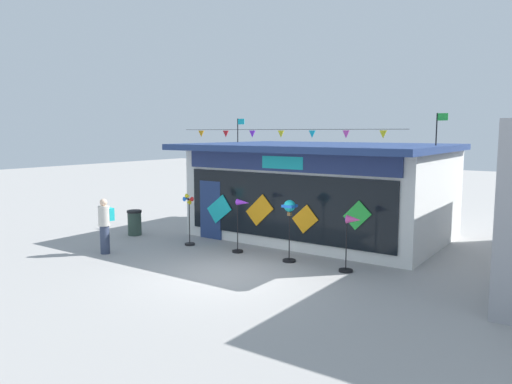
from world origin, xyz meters
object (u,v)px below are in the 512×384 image
Objects in this scene: wind_spinner_left at (241,218)px; wind_spinner_center_left at (289,215)px; wind_spinner_center_right at (351,235)px; wind_spinner_far_left at (189,215)px; person_near_camera at (105,225)px; kite_shop_building at (323,189)px; trash_bin at (135,223)px.

wind_spinner_center_left reaches higher than wind_spinner_left.
wind_spinner_left is at bearing 179.55° from wind_spinner_center_right.
wind_spinner_center_left is at bearing 179.94° from wind_spinner_center_right.
wind_spinner_far_left is 2.63m from person_near_camera.
kite_shop_building is at bearing 103.55° from wind_spinner_center_left.
trash_bin is at bearing -179.28° from wind_spinner_center_left.
wind_spinner_left is 3.60m from wind_spinner_center_right.
kite_shop_building is 7.44m from person_near_camera.
wind_spinner_center_left is 1.16× the size of wind_spinner_center_right.
wind_spinner_center_right is (2.77, -3.74, -0.66)m from kite_shop_building.
trash_bin is at bearing -179.46° from wind_spinner_center_right.
wind_spinner_center_left is (3.73, 0.13, 0.34)m from wind_spinner_far_left.
wind_spinner_center_left reaches higher than person_near_camera.
trash_bin is (-4.67, -0.11, -0.63)m from wind_spinner_left.
person_near_camera is at bearing -124.10° from kite_shop_building.
wind_spinner_left is 4.11m from person_near_camera.
kite_shop_building reaches higher than wind_spinner_left.
wind_spinner_center_left is (1.73, -0.03, 0.25)m from wind_spinner_left.
trash_bin is (-6.40, -0.08, -0.89)m from wind_spinner_center_left.
person_near_camera is 1.88× the size of trash_bin.
wind_spinner_far_left is 1.02× the size of wind_spinner_left.
kite_shop_building is 4.69m from wind_spinner_center_right.
trash_bin is at bearing 179.02° from wind_spinner_far_left.
kite_shop_building is 3.84m from wind_spinner_left.
wind_spinner_left reaches higher than wind_spinner_center_right.
wind_spinner_left is 1.85× the size of trash_bin.
trash_bin is (-2.67, 0.05, -0.55)m from wind_spinner_far_left.
wind_spinner_left is (-0.83, -3.71, -0.57)m from kite_shop_building.
kite_shop_building is 5.14× the size of wind_spinner_left.
wind_spinner_center_right is (5.59, 0.12, -0.01)m from wind_spinner_far_left.
wind_spinner_center_right is 0.91× the size of person_near_camera.
wind_spinner_far_left is 1.11× the size of wind_spinner_center_right.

